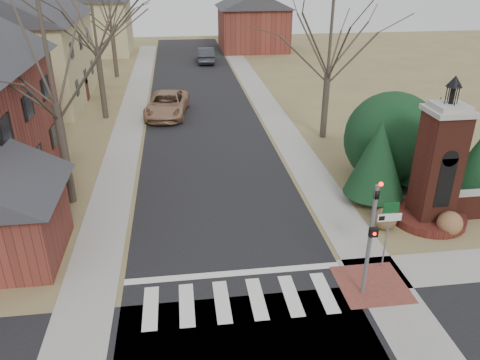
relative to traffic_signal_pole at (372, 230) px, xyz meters
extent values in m
plane|color=brown|center=(-4.30, -0.57, -2.59)|extent=(120.00, 120.00, 0.00)
cube|color=black|center=(-4.30, 21.43, -2.58)|extent=(8.00, 70.00, 0.01)
cube|color=silver|center=(-4.30, 0.23, -2.58)|extent=(8.00, 2.20, 0.02)
cube|color=silver|center=(-4.30, 1.73, -2.58)|extent=(8.00, 0.35, 0.02)
cube|color=gray|center=(0.90, 21.43, -2.58)|extent=(2.00, 60.00, 0.02)
cube|color=gray|center=(-9.50, 21.43, -2.58)|extent=(2.00, 60.00, 0.02)
cube|color=brown|center=(0.50, 0.43, -2.57)|extent=(2.40, 2.40, 0.02)
cylinder|color=slate|center=(0.00, 0.03, -0.49)|extent=(0.14, 0.14, 4.20)
imported|color=black|center=(0.00, 0.03, 1.46)|extent=(0.15, 0.18, 0.90)
sphere|color=#FF0C05|center=(0.00, -0.19, 1.76)|extent=(0.14, 0.14, 0.14)
cube|color=black|center=(0.00, -0.15, 0.01)|extent=(0.28, 0.16, 0.30)
sphere|color=#FF0C05|center=(0.00, -0.24, 0.01)|extent=(0.11, 0.11, 0.11)
cylinder|color=slate|center=(1.30, 1.43, -1.29)|extent=(0.06, 0.06, 2.60)
cube|color=silver|center=(1.30, 1.41, -0.44)|extent=(0.90, 0.03, 0.30)
cube|color=black|center=(1.00, 1.39, -0.44)|extent=(0.22, 0.02, 0.18)
cube|color=#0E421C|center=(1.30, 1.41, -0.04)|extent=(0.60, 0.03, 0.40)
cylinder|color=#542318|center=(4.70, 4.43, -2.41)|extent=(3.20, 3.20, 0.36)
cube|color=#542318|center=(4.70, 4.43, -0.09)|extent=(1.50, 1.50, 5.00)
cube|color=black|center=(4.70, 3.71, -0.39)|extent=(0.70, 0.10, 2.20)
cube|color=gray|center=(4.70, 4.43, 2.46)|extent=(1.70, 1.70, 0.20)
cube|color=gray|center=(4.70, 4.43, 2.66)|extent=(1.30, 1.30, 0.20)
cylinder|color=black|center=(4.70, 4.43, 3.06)|extent=(0.20, 0.20, 0.60)
cone|color=black|center=(4.70, 4.43, 3.66)|extent=(0.64, 0.64, 0.45)
cube|color=tan|center=(-17.80, 26.43, 0.61)|extent=(9.00, 12.00, 6.40)
cube|color=maroon|center=(-12.80, 3.93, -1.19)|extent=(4.00, 4.00, 2.80)
cube|color=tan|center=(-16.30, 47.43, 0.41)|extent=(10.00, 8.00, 6.00)
cube|color=maroon|center=(3.70, 47.43, -0.09)|extent=(8.00, 8.00, 5.00)
cube|color=maroon|center=(1.46, 45.83, 3.31)|extent=(0.75, 0.75, 2.80)
cylinder|color=#473D33|center=(2.90, 6.43, -2.34)|extent=(0.20, 0.20, 0.50)
cone|color=#10321B|center=(2.90, 6.43, -0.29)|extent=(2.80, 2.80, 3.60)
cylinder|color=#473D33|center=(6.20, 7.63, -2.34)|extent=(0.20, 0.20, 0.50)
cone|color=#10321B|center=(6.20, 7.63, 0.01)|extent=(3.40, 3.40, 4.20)
cylinder|color=#473D33|center=(8.20, 6.63, -2.34)|extent=(0.20, 0.20, 0.50)
cone|color=#10321B|center=(8.20, 6.63, -0.69)|extent=(2.40, 2.40, 2.80)
sphere|color=#10321B|center=(4.70, 8.93, -0.19)|extent=(4.80, 4.80, 4.80)
cylinder|color=#473D33|center=(-11.30, 8.43, -0.17)|extent=(0.40, 0.40, 4.83)
cylinder|color=#473D33|center=(-11.30, 21.43, -0.07)|extent=(0.40, 0.40, 5.04)
cylinder|color=#473D33|center=(-11.80, 34.43, -0.38)|extent=(0.40, 0.40, 4.41)
cylinder|color=#473D33|center=(3.20, 15.43, -0.49)|extent=(0.40, 0.40, 4.20)
imported|color=#9F7557|center=(-6.83, 21.38, -1.76)|extent=(3.54, 6.30, 1.66)
imported|color=#303338|center=(-2.70, 40.09, -1.77)|extent=(1.93, 5.03, 1.64)
sphere|color=brown|center=(2.50, 4.03, -2.10)|extent=(0.98, 0.98, 0.98)
sphere|color=brown|center=(5.00, 3.26, -2.07)|extent=(1.04, 1.04, 1.04)
camera|label=1|loc=(-5.97, -12.29, 8.03)|focal=35.00mm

